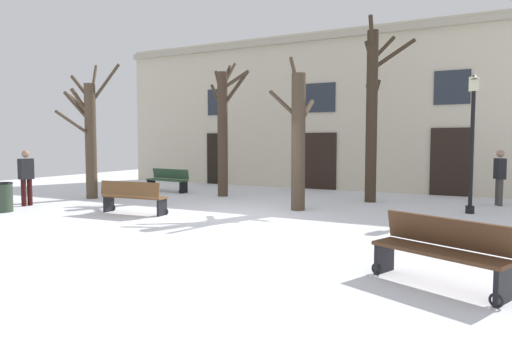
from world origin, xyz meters
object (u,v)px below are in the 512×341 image
at_px(tree_center, 223,126).
at_px(bench_facing_shops, 168,180).
at_px(tree_left_of_center, 373,109).
at_px(person_near_bench, 26,175).
at_px(tree_near_facade, 298,137).
at_px(litter_bin, 3,197).
at_px(bench_back_to_back_left, 440,251).
at_px(bench_by_litter_bin, 133,196).
at_px(person_strolling, 500,175).
at_px(tree_foreground, 89,132).
at_px(streetlamp, 472,129).

height_order(tree_center, bench_facing_shops, tree_center).
xyz_separation_m(tree_left_of_center, person_near_bench, (-8.87, -5.41, -1.98)).
xyz_separation_m(tree_near_facade, bench_facing_shops, (-5.99, 1.94, -1.57)).
xyz_separation_m(litter_bin, bench_facing_shops, (0.96, 5.84, 0.05)).
relative_size(bench_back_to_back_left, bench_by_litter_bin, 0.96).
bearing_deg(person_strolling, tree_foreground, -90.46).
bearing_deg(litter_bin, bench_by_litter_bin, 21.52).
bearing_deg(tree_center, person_near_bench, -130.80).
distance_m(tree_left_of_center, litter_bin, 10.88).
xyz_separation_m(litter_bin, person_strolling, (11.96, 7.30, 0.51)).
bearing_deg(litter_bin, person_strolling, 31.42).
height_order(litter_bin, bench_facing_shops, bench_facing_shops).
bearing_deg(litter_bin, tree_foreground, 92.88).
distance_m(tree_center, tree_foreground, 4.45).
height_order(bench_back_to_back_left, bench_by_litter_bin, bench_back_to_back_left).
bearing_deg(bench_by_litter_bin, tree_center, -96.25).
relative_size(tree_center, tree_left_of_center, 0.84).
bearing_deg(bench_facing_shops, litter_bin, -92.90).
xyz_separation_m(tree_center, person_near_bench, (-3.97, -4.60, -1.50)).
bearing_deg(person_strolling, bench_back_to_back_left, -26.14).
height_order(litter_bin, bench_back_to_back_left, bench_back_to_back_left).
relative_size(tree_foreground, bench_back_to_back_left, 2.53).
height_order(tree_center, bench_back_to_back_left, tree_center).
distance_m(bench_back_to_back_left, person_near_bench, 11.64).
bearing_deg(bench_back_to_back_left, litter_bin, -162.73).
height_order(tree_foreground, bench_facing_shops, tree_foreground).
bearing_deg(person_strolling, litter_bin, -77.99).
height_order(bench_by_litter_bin, person_strolling, person_strolling).
bearing_deg(tree_left_of_center, bench_by_litter_bin, -134.74).
height_order(tree_left_of_center, streetlamp, tree_left_of_center).
height_order(tree_left_of_center, litter_bin, tree_left_of_center).
height_order(tree_center, streetlamp, tree_center).
bearing_deg(bench_by_litter_bin, person_strolling, -149.18).
height_order(tree_near_facade, bench_by_litter_bin, tree_near_facade).
relative_size(tree_left_of_center, person_near_bench, 3.42).
distance_m(bench_back_to_back_left, bench_facing_shops, 12.26).
relative_size(tree_left_of_center, bench_back_to_back_left, 3.12).
xyz_separation_m(tree_center, tree_left_of_center, (4.90, 0.80, 0.47)).
distance_m(tree_foreground, bench_facing_shops, 3.40).
distance_m(tree_near_facade, person_strolling, 6.16).
bearing_deg(person_strolling, tree_left_of_center, -95.61).
relative_size(tree_left_of_center, bench_facing_shops, 3.02).
relative_size(bench_facing_shops, person_strolling, 1.13).
relative_size(streetlamp, bench_back_to_back_left, 2.01).
bearing_deg(bench_back_to_back_left, tree_center, 160.98).
xyz_separation_m(tree_left_of_center, tree_foreground, (-8.58, -3.29, -0.69)).
xyz_separation_m(tree_left_of_center, bench_facing_shops, (-7.46, -0.59, -2.43)).
bearing_deg(streetlamp, litter_bin, -154.50).
height_order(tree_near_facade, person_strolling, tree_near_facade).
bearing_deg(person_strolling, streetlamp, -40.14).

